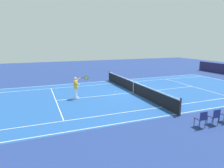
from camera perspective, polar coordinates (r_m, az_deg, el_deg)
name	(u,v)px	position (r m, az deg, el deg)	size (l,w,h in m)	color
ground_plane	(133,93)	(16.85, 6.20, -2.47)	(60.00, 60.00, 0.00)	navy
court_slab	(133,93)	(16.85, 6.20, -2.47)	(24.20, 11.40, 0.00)	#1E4C93
court_line_markings	(133,92)	(16.85, 6.20, -2.46)	(23.85, 11.05, 0.01)	white
tennis_net	(133,87)	(16.73, 6.24, -0.84)	(0.10, 11.70, 1.08)	#2D2D33
tennis_player_near	(76,87)	(15.00, -10.34, -0.77)	(1.18, 0.74, 1.70)	white
tennis_ball	(115,92)	(16.93, 0.97, -2.21)	(0.07, 0.07, 0.07)	#CCE01E
spectator_chair_2	(215,116)	(11.48, 27.60, -8.13)	(0.44, 0.44, 0.88)	#38383D
spectator_chair_3	(202,118)	(10.86, 24.52, -8.96)	(0.44, 0.44, 0.88)	#38383D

